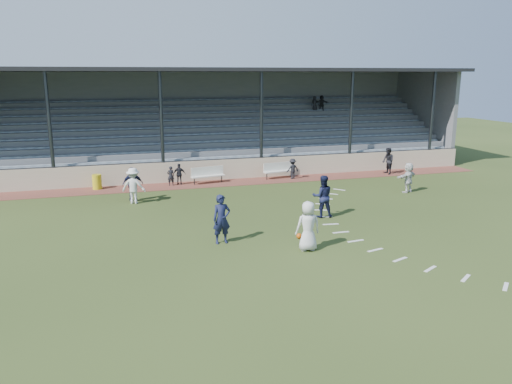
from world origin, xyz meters
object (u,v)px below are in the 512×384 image
bench_right (278,169)px  official (388,161)px  player_white_lead (308,226)px  football (299,236)px  player_navy_lead (222,219)px  bench_left (208,173)px  trash_bin (97,182)px

bench_right → official: 7.13m
player_white_lead → official: size_ratio=1.09×
bench_right → official: official is taller
football → player_white_lead: player_white_lead is taller
football → official: (10.03, 10.43, 0.75)m
football → player_navy_lead: bearing=173.6°
bench_left → football: 11.08m
bench_left → bench_right: same height
bench_left → bench_right: size_ratio=1.00×
bench_right → football: bench_right is taller
bench_right → player_navy_lead: (-5.94, -10.87, 0.35)m
football → player_navy_lead: player_navy_lead is taller
bench_left → official: official is taller
football → official: bearing=46.1°
player_white_lead → trash_bin: bearing=-56.6°
player_navy_lead → bench_left: bearing=78.1°
bench_left → trash_bin: bearing=168.2°
official → bench_left: bearing=-92.4°
bench_right → trash_bin: 10.63m
player_navy_lead → official: player_navy_lead is taller
bench_left → bench_right: bearing=-7.5°
football → player_white_lead: 1.53m
bench_right → trash_bin: bench_right is taller
bench_right → player_white_lead: 12.88m
player_navy_lead → bench_right: bearing=57.5°
trash_bin → player_white_lead: size_ratio=0.45×
bench_right → player_navy_lead: bearing=-129.7°
player_white_lead → player_navy_lead: (-2.82, 1.62, 0.03)m
bench_right → player_white_lead: (-3.12, -12.49, 0.33)m
bench_left → player_navy_lead: player_navy_lead is taller
official → player_navy_lead: bearing=-52.0°
bench_left → official: bearing=-13.1°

